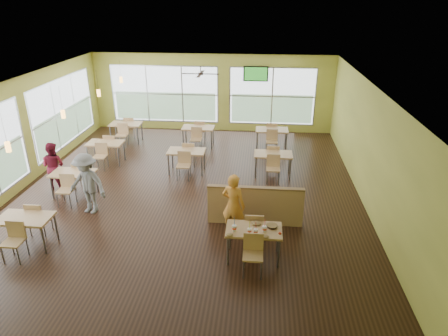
{
  "coord_description": "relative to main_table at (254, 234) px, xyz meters",
  "views": [
    {
      "loc": [
        2.04,
        -10.37,
        5.38
      ],
      "look_at": [
        1.12,
        -0.52,
        1.07
      ],
      "focal_mm": 32.0,
      "sensor_mm": 36.0,
      "label": 1
    }
  ],
  "objects": [
    {
      "name": "room",
      "position": [
        -2.0,
        3.0,
        0.97
      ],
      "size": [
        12.0,
        12.04,
        3.2
      ],
      "color": "black",
      "rests_on": "ground"
    },
    {
      "name": "window_bays",
      "position": [
        -4.65,
        6.08,
        0.85
      ],
      "size": [
        9.24,
        10.24,
        2.38
      ],
      "color": "white",
      "rests_on": "room"
    },
    {
      "name": "main_table",
      "position": [
        0.0,
        0.0,
        0.0
      ],
      "size": [
        1.22,
        1.52,
        0.87
      ],
      "color": "tan",
      "rests_on": "floor"
    },
    {
      "name": "half_wall_divider",
      "position": [
        0.0,
        1.45,
        -0.11
      ],
      "size": [
        2.4,
        0.14,
        1.04
      ],
      "color": "tan",
      "rests_on": "floor"
    },
    {
      "name": "dining_tables",
      "position": [
        -3.05,
        4.71,
        -0.0
      ],
      "size": [
        6.92,
        8.72,
        0.87
      ],
      "color": "tan",
      "rests_on": "floor"
    },
    {
      "name": "pendant_lights",
      "position": [
        -5.2,
        3.68,
        1.82
      ],
      "size": [
        0.11,
        7.31,
        0.86
      ],
      "color": "#2D2119",
      "rests_on": "ceiling"
    },
    {
      "name": "ceiling_fan",
      "position": [
        -2.0,
        6.0,
        2.32
      ],
      "size": [
        1.25,
        1.25,
        0.29
      ],
      "color": "#2D2119",
      "rests_on": "ceiling"
    },
    {
      "name": "tv_backwall",
      "position": [
        -0.2,
        8.9,
        1.82
      ],
      "size": [
        1.0,
        0.07,
        0.6
      ],
      "color": "black",
      "rests_on": "wall_back"
    },
    {
      "name": "man_plaid",
      "position": [
        -0.51,
        0.9,
        0.17
      ],
      "size": [
        0.69,
        0.57,
        1.61
      ],
      "primitive_type": "imported",
      "rotation": [
        0.0,
        0.0,
        2.77
      ],
      "color": "orange",
      "rests_on": "floor"
    },
    {
      "name": "patron_maroon",
      "position": [
        -6.01,
        2.96,
        0.1
      ],
      "size": [
        0.78,
        0.64,
        1.45
      ],
      "primitive_type": "imported",
      "rotation": [
        0.0,
        0.0,
        3.0
      ],
      "color": "maroon",
      "rests_on": "floor"
    },
    {
      "name": "patron_grey",
      "position": [
        -4.41,
        1.65,
        0.21
      ],
      "size": [
        1.21,
        0.89,
        1.68
      ],
      "primitive_type": "imported",
      "rotation": [
        0.0,
        0.0,
        -0.26
      ],
      "color": "slate",
      "rests_on": "floor"
    },
    {
      "name": "cup_blue",
      "position": [
        -0.42,
        -0.12,
        0.19
      ],
      "size": [
        0.1,
        0.1,
        0.37
      ],
      "color": "white",
      "rests_on": "main_table"
    },
    {
      "name": "cup_yellow",
      "position": [
        -0.09,
        -0.19,
        0.19
      ],
      "size": [
        0.09,
        0.09,
        0.33
      ],
      "color": "white",
      "rests_on": "main_table"
    },
    {
      "name": "cup_red_near",
      "position": [
        0.04,
        -0.21,
        0.19
      ],
      "size": [
        0.09,
        0.09,
        0.34
      ],
      "color": "white",
      "rests_on": "main_table"
    },
    {
      "name": "cup_red_far",
      "position": [
        0.22,
        -0.09,
        0.19
      ],
      "size": [
        0.1,
        0.1,
        0.35
      ],
      "color": "white",
      "rests_on": "main_table"
    },
    {
      "name": "food_basket",
      "position": [
        0.39,
        0.1,
        0.15
      ],
      "size": [
        0.25,
        0.25,
        0.06
      ],
      "color": "black",
      "rests_on": "main_table"
    },
    {
      "name": "ketchup_cup",
      "position": [
        0.55,
        -0.14,
        0.13
      ],
      "size": [
        0.06,
        0.06,
        0.03
      ],
      "primitive_type": "cylinder",
      "color": "#B02406",
      "rests_on": "main_table"
    },
    {
      "name": "wrapper_left",
      "position": [
        -0.5,
        -0.3,
        0.14
      ],
      "size": [
        0.15,
        0.14,
        0.04
      ],
      "primitive_type": "ellipsoid",
      "rotation": [
        0.0,
        0.0,
        -0.02
      ],
      "color": "olive",
      "rests_on": "main_table"
    },
    {
      "name": "wrapper_mid",
      "position": [
        0.05,
        0.2,
        0.15
      ],
      "size": [
        0.27,
        0.26,
        0.05
      ],
      "primitive_type": "ellipsoid",
      "rotation": [
        0.0,
        0.0,
        -0.34
      ],
      "color": "olive",
      "rests_on": "main_table"
    },
    {
      "name": "wrapper_right",
      "position": [
        0.25,
        -0.3,
        0.14
      ],
      "size": [
        0.16,
        0.15,
        0.04
      ],
      "primitive_type": "ellipsoid",
      "rotation": [
        0.0,
        0.0,
        -0.11
      ],
      "color": "olive",
      "rests_on": "main_table"
    }
  ]
}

